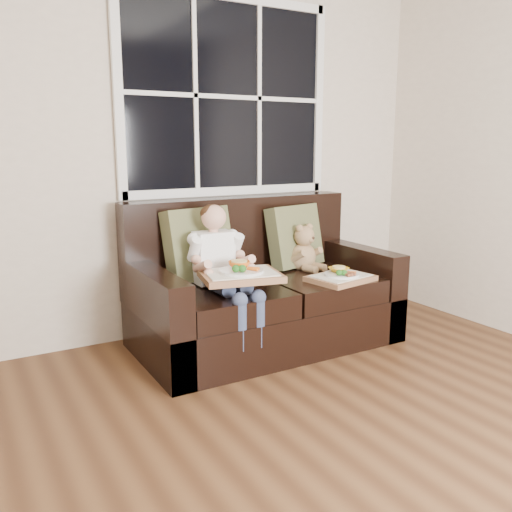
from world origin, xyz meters
TOP-DOWN VIEW (x-y plane):
  - room_walls at (0.00, 0.00)m, footprint 4.52×5.02m
  - window_back at (0.64, 2.48)m, footprint 1.62×0.04m
  - loveseat at (0.64, 2.02)m, footprint 1.70×0.92m
  - pillow_left at (0.26, 2.17)m, footprint 0.50×0.30m
  - pillow_right at (1.02, 2.17)m, footprint 0.48×0.30m
  - child at (0.28, 1.90)m, footprint 0.35×0.58m
  - teddy_bear at (1.02, 2.06)m, footprint 0.23×0.27m
  - tray_left at (0.31, 1.69)m, footprint 0.52×0.44m
  - tray_right at (1.03, 1.66)m, footprint 0.44×0.37m

SIDE VIEW (x-z plane):
  - loveseat at x=0.64m, z-range -0.17..0.79m
  - tray_right at x=1.03m, z-range 0.43..0.52m
  - tray_left at x=0.31m, z-range 0.53..0.63m
  - teddy_bear at x=1.02m, z-range 0.41..0.75m
  - child at x=0.28m, z-range 0.23..1.02m
  - pillow_right at x=1.02m, z-range 0.44..0.90m
  - pillow_left at x=0.26m, z-range 0.44..0.93m
  - room_walls at x=0.00m, z-range 0.24..2.95m
  - window_back at x=0.64m, z-range 0.96..2.33m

